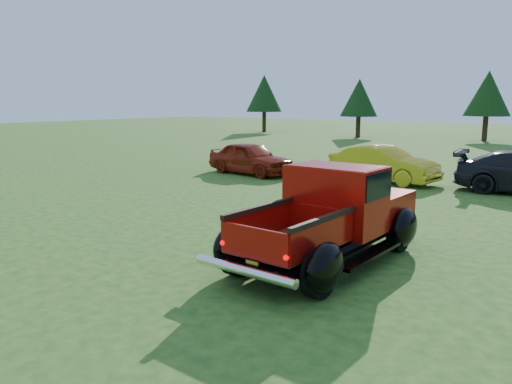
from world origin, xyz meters
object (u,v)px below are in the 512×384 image
Objects in this scene: tree_far_west at (264,94)px; show_car_red at (250,158)px; pickup_truck at (335,214)px; tree_west at (359,98)px; show_car_yellow at (383,164)px; tree_mid_left at (488,94)px.

show_car_red is (15.50, -22.18, -2.88)m from tree_far_west.
tree_far_west is at bearing 129.31° from pickup_truck.
show_car_red is (5.50, -21.18, -2.47)m from tree_west.
pickup_truck is (23.33, -29.75, -2.69)m from tree_far_west.
show_car_yellow is (5.00, 1.38, 0.01)m from show_car_red.
tree_far_west is 37.91m from pickup_truck.
pickup_truck is 1.27× the size of show_car_red.
tree_west reaches higher than show_car_yellow.
tree_mid_left is at bearing 12.53° from tree_west.
tree_west is at bearing 21.44° from show_car_red.
tree_far_west is 1.13× the size of tree_west.
show_car_yellow is at bearing -67.67° from show_car_red.
show_car_red is 5.19m from show_car_yellow.
tree_west is at bearing 34.73° from show_car_yellow.
tree_west is (10.00, -1.00, -0.41)m from tree_far_west.
pickup_truck reaches higher than show_car_yellow.
tree_west is 1.23× the size of show_car_red.
pickup_truck is at bearing -81.98° from tree_mid_left.
show_car_red is (-7.83, 7.57, -0.19)m from pickup_truck.
tree_mid_left is 23.60m from show_car_red.
tree_west reaches higher than show_car_red.
tree_west is at bearing -5.71° from tree_far_west.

